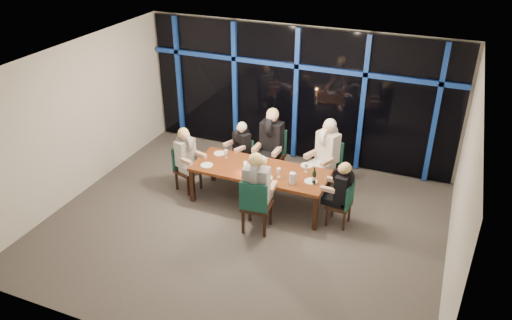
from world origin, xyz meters
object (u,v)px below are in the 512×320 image
(chair_end_left, at_px, (185,166))
(diner_far_right, at_px, (327,145))
(chair_near_mid, at_px, (255,204))
(chair_far_mid, at_px, (273,151))
(diner_end_right, at_px, (341,184))
(diner_far_mid, at_px, (271,135))
(diner_near_mid, at_px, (257,180))
(dining_table, at_px, (260,172))
(chair_end_right, at_px, (343,202))
(wine_bottle, at_px, (314,178))
(water_pitcher, at_px, (292,178))
(diner_far_left, at_px, (240,142))
(diner_end_left, at_px, (186,151))
(chair_far_left, at_px, (243,156))
(chair_far_right, at_px, (328,162))

(chair_end_left, height_order, diner_far_right, diner_far_right)
(chair_end_left, xyz_separation_m, chair_near_mid, (1.89, -0.86, 0.08))
(chair_far_mid, xyz_separation_m, diner_end_right, (1.72, -1.17, 0.24))
(diner_far_mid, distance_m, diner_near_mid, 1.83)
(dining_table, xyz_separation_m, chair_end_right, (1.66, -0.12, -0.19))
(chair_end_left, relative_size, diner_end_right, 1.08)
(chair_near_mid, bearing_deg, wine_bottle, -140.84)
(wine_bottle, bearing_deg, diner_near_mid, -139.69)
(water_pitcher, bearing_deg, chair_end_left, 151.34)
(wine_bottle, bearing_deg, diner_far_right, 93.91)
(diner_far_left, relative_size, diner_far_right, 0.81)
(diner_end_left, xyz_separation_m, wine_bottle, (2.63, -0.05, -0.01))
(chair_end_right, bearing_deg, diner_end_right, -90.00)
(diner_far_mid, bearing_deg, chair_near_mid, -74.82)
(chair_end_left, relative_size, diner_near_mid, 0.89)
(chair_near_mid, relative_size, diner_far_mid, 1.02)
(chair_far_left, xyz_separation_m, diner_far_right, (1.75, 0.11, 0.53))
(diner_far_mid, height_order, diner_end_right, diner_far_mid)
(chair_end_right, xyz_separation_m, diner_end_left, (-3.20, 0.05, 0.39))
(diner_near_mid, distance_m, water_pitcher, 0.75)
(chair_far_right, bearing_deg, water_pitcher, -79.15)
(diner_far_right, height_order, water_pitcher, diner_far_right)
(chair_end_right, bearing_deg, water_pitcher, -77.40)
(diner_far_right, height_order, diner_end_right, diner_far_right)
(chair_end_right, distance_m, chair_near_mid, 1.60)
(diner_far_mid, distance_m, diner_end_left, 1.75)
(diner_end_right, height_order, water_pitcher, diner_end_right)
(dining_table, xyz_separation_m, chair_far_right, (1.06, 1.06, -0.09))
(diner_far_mid, xyz_separation_m, wine_bottle, (1.23, -1.08, -0.15))
(diner_far_left, distance_m, diner_end_left, 1.18)
(diner_near_mid, bearing_deg, diner_end_right, -156.65)
(chair_end_left, distance_m, diner_far_left, 1.24)
(diner_far_mid, xyz_separation_m, diner_end_right, (1.73, -1.08, -0.19))
(dining_table, xyz_separation_m, water_pitcher, (0.73, -0.26, 0.17))
(chair_near_mid, bearing_deg, diner_end_right, -153.53)
(diner_far_left, bearing_deg, water_pitcher, -11.23)
(chair_near_mid, bearing_deg, water_pitcher, -129.43)
(diner_end_right, bearing_deg, diner_end_left, -86.48)
(chair_end_right, height_order, diner_near_mid, diner_near_mid)
(diner_far_left, xyz_separation_m, water_pitcher, (1.49, -1.06, 0.04))
(chair_far_left, relative_size, chair_end_left, 0.92)
(chair_end_left, relative_size, diner_far_mid, 0.88)
(chair_far_right, xyz_separation_m, diner_end_right, (0.53, -1.18, 0.25))
(diner_far_left, height_order, wine_bottle, diner_far_left)
(diner_end_left, bearing_deg, chair_near_mid, -96.57)
(chair_far_left, bearing_deg, diner_far_right, 27.91)
(diner_far_right, bearing_deg, dining_table, -111.37)
(chair_far_mid, xyz_separation_m, diner_end_left, (-1.40, -1.13, 0.28))
(chair_far_mid, relative_size, diner_far_right, 1.05)
(diner_end_left, bearing_deg, chair_far_mid, -33.11)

